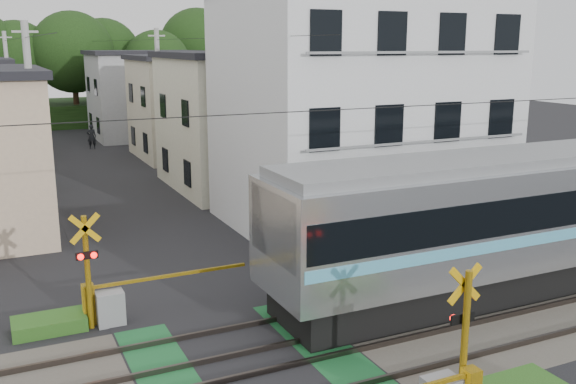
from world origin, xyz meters
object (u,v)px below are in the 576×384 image
crossing_signal_far (106,299)px  apartment_block (359,109)px  commuter_train (566,210)px  pedestrian (92,137)px

crossing_signal_far → apartment_block: size_ratio=0.46×
commuter_train → apartment_block: 9.00m
commuter_train → apartment_block: size_ratio=1.94×
commuter_train → pedestrian: bearing=106.2°
crossing_signal_far → pedestrian: (4.16, 29.93, 0.15)m
apartment_block → pedestrian: apartment_block is taller
commuter_train → apartment_block: apartment_block is taller
crossing_signal_far → apartment_block: apartment_block is taller
crossing_signal_far → apartment_block: (11.09, 5.84, 3.94)m
crossing_signal_far → commuter_train: bearing=-10.3°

